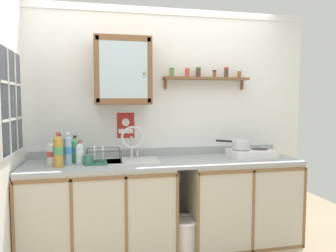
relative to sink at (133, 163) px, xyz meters
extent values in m
cube|color=white|center=(0.31, 0.29, 0.29)|extent=(3.24, 0.05, 2.48)
cube|color=white|center=(0.31, 0.26, 1.48)|extent=(3.24, 0.02, 0.05)
cube|color=beige|center=(-0.32, -0.04, -0.44)|extent=(1.34, 0.62, 0.85)
cube|color=brown|center=(-0.32, -0.36, -0.06)|extent=(1.34, 0.01, 0.03)
cube|color=brown|center=(-0.99, -0.36, -0.44)|extent=(0.02, 0.01, 0.78)
cube|color=brown|center=(-0.54, -0.36, -0.44)|extent=(0.02, 0.01, 0.78)
cube|color=brown|center=(-0.10, -0.36, -0.44)|extent=(0.02, 0.01, 0.78)
cube|color=brown|center=(0.35, -0.36, -0.44)|extent=(0.02, 0.01, 0.78)
cube|color=black|center=(1.07, -0.01, -0.91)|extent=(1.04, 0.56, 0.08)
cube|color=beige|center=(1.07, -0.04, -0.44)|extent=(1.07, 0.62, 0.85)
cube|color=brown|center=(1.07, -0.36, -0.06)|extent=(1.07, 0.01, 0.03)
cube|color=brown|center=(1.07, -0.36, -0.82)|extent=(1.07, 0.01, 0.03)
cube|color=brown|center=(0.54, -0.36, -0.44)|extent=(0.02, 0.01, 0.78)
cube|color=brown|center=(1.07, -0.36, -0.44)|extent=(0.02, 0.01, 0.78)
cube|color=brown|center=(1.61, -0.36, -0.44)|extent=(0.02, 0.01, 0.78)
cube|color=#9EA3A8|center=(0.31, -0.04, 0.00)|extent=(2.60, 0.65, 0.03)
cube|color=#9EA3A8|center=(0.31, 0.26, 0.05)|extent=(2.60, 0.02, 0.08)
cube|color=silver|center=(0.00, -0.02, 0.02)|extent=(0.49, 0.38, 0.01)
cube|color=slate|center=(0.00, -0.02, -0.13)|extent=(0.41, 0.30, 0.01)
cube|color=slate|center=(0.00, 0.13, -0.06)|extent=(0.41, 0.01, 0.15)
cube|color=slate|center=(0.00, -0.18, -0.06)|extent=(0.41, 0.01, 0.15)
cylinder|color=#4C4C51|center=(0.00, -0.02, -0.13)|extent=(0.04, 0.04, 0.01)
cylinder|color=silver|center=(0.00, 0.19, 0.03)|extent=(0.05, 0.05, 0.02)
cylinder|color=silver|center=(0.00, 0.19, 0.14)|extent=(0.02, 0.02, 0.19)
torus|color=silver|center=(0.00, 0.09, 0.23)|extent=(0.22, 0.02, 0.22)
cylinder|color=silver|center=(0.06, 0.19, 0.06)|extent=(0.02, 0.02, 0.06)
cube|color=silver|center=(1.19, -0.05, 0.05)|extent=(0.43, 0.33, 0.08)
cylinder|color=#2D2D2D|center=(1.09, -0.03, 0.10)|extent=(0.17, 0.17, 0.01)
cylinder|color=#2D2D2D|center=(1.29, -0.03, 0.10)|extent=(0.17, 0.17, 0.01)
cylinder|color=black|center=(1.09, -0.20, 0.05)|extent=(0.03, 0.02, 0.03)
cylinder|color=black|center=(1.29, -0.20, 0.05)|extent=(0.03, 0.02, 0.03)
cylinder|color=silver|center=(1.09, -0.03, 0.14)|extent=(0.18, 0.18, 0.09)
torus|color=silver|center=(1.09, -0.03, 0.18)|extent=(0.19, 0.19, 0.01)
cylinder|color=black|center=(0.95, 0.09, 0.17)|extent=(0.15, 0.13, 0.02)
cylinder|color=silver|center=(-0.48, -0.04, 0.10)|extent=(0.08, 0.08, 0.16)
cone|color=silver|center=(-0.48, -0.04, 0.19)|extent=(0.07, 0.07, 0.03)
cylinder|color=red|center=(-0.48, -0.04, 0.22)|extent=(0.03, 0.03, 0.02)
cylinder|color=white|center=(-0.48, -0.04, 0.11)|extent=(0.08, 0.08, 0.05)
cylinder|color=teal|center=(-0.67, 0.05, 0.12)|extent=(0.08, 0.08, 0.21)
cone|color=teal|center=(-0.67, 0.05, 0.25)|extent=(0.08, 0.08, 0.04)
cylinder|color=#262626|center=(-0.67, 0.05, 0.27)|extent=(0.04, 0.04, 0.02)
cylinder|color=#D84C3F|center=(-0.67, 0.05, 0.13)|extent=(0.08, 0.08, 0.06)
cylinder|color=white|center=(-0.73, -0.05, 0.10)|extent=(0.07, 0.07, 0.18)
cone|color=white|center=(-0.73, -0.05, 0.21)|extent=(0.07, 0.07, 0.03)
cylinder|color=white|center=(-0.73, -0.05, 0.23)|extent=(0.03, 0.03, 0.02)
cylinder|color=#D84C3F|center=(-0.73, -0.05, 0.12)|extent=(0.08, 0.08, 0.05)
cylinder|color=#8CB7E0|center=(-0.59, -0.06, 0.13)|extent=(0.07, 0.07, 0.24)
cone|color=#8CB7E0|center=(-0.59, -0.06, 0.27)|extent=(0.06, 0.06, 0.03)
cylinder|color=white|center=(-0.59, -0.06, 0.29)|extent=(0.03, 0.03, 0.02)
cylinder|color=#3F8CCC|center=(-0.59, -0.06, 0.15)|extent=(0.07, 0.07, 0.07)
cylinder|color=#4CB266|center=(-0.53, 0.06, 0.11)|extent=(0.07, 0.07, 0.20)
cone|color=#4CB266|center=(-0.53, 0.06, 0.23)|extent=(0.07, 0.07, 0.03)
cylinder|color=#262626|center=(-0.53, 0.06, 0.25)|extent=(0.03, 0.03, 0.02)
cylinder|color=#3F8CCC|center=(-0.53, 0.06, 0.13)|extent=(0.07, 0.07, 0.06)
cylinder|color=gold|center=(-0.66, -0.14, 0.14)|extent=(0.08, 0.08, 0.24)
cone|color=gold|center=(-0.66, -0.14, 0.28)|extent=(0.08, 0.08, 0.04)
cylinder|color=red|center=(-0.66, -0.14, 0.30)|extent=(0.04, 0.04, 0.02)
cylinder|color=#4C9959|center=(-0.66, -0.14, 0.16)|extent=(0.08, 0.08, 0.07)
cube|color=#26664C|center=(-0.27, -0.03, 0.02)|extent=(0.33, 0.26, 0.01)
cylinder|color=#4C4F54|center=(-0.42, -0.15, 0.08)|extent=(0.01, 0.01, 0.11)
cylinder|color=#4C4F54|center=(-0.12, -0.15, 0.08)|extent=(0.01, 0.01, 0.11)
cylinder|color=#4C4F54|center=(-0.42, 0.09, 0.08)|extent=(0.01, 0.01, 0.11)
cylinder|color=#4C4F54|center=(-0.12, 0.09, 0.08)|extent=(0.01, 0.01, 0.11)
cylinder|color=#4C4F54|center=(-0.27, -0.15, 0.14)|extent=(0.30, 0.01, 0.01)
cylinder|color=#4C4F54|center=(-0.27, 0.09, 0.14)|extent=(0.30, 0.01, 0.01)
cylinder|color=white|center=(-0.35, -0.03, 0.10)|extent=(0.01, 0.16, 0.16)
cylinder|color=white|center=(-0.28, -0.03, 0.10)|extent=(0.01, 0.15, 0.15)
cylinder|color=#337259|center=(-0.41, -0.11, 0.06)|extent=(0.09, 0.09, 0.09)
torus|color=#337259|center=(-0.39, -0.06, 0.06)|extent=(0.04, 0.06, 0.06)
cube|color=brown|center=(-0.08, 0.12, 0.87)|extent=(0.53, 0.29, 0.64)
cube|color=silver|center=(-0.08, -0.03, 0.87)|extent=(0.44, 0.01, 0.52)
cube|color=brown|center=(-0.32, -0.03, 0.87)|extent=(0.04, 0.01, 0.60)
cube|color=brown|center=(0.16, -0.03, 0.87)|extent=(0.04, 0.01, 0.60)
cube|color=brown|center=(-0.08, -0.03, 1.16)|extent=(0.50, 0.01, 0.05)
cube|color=brown|center=(-0.08, -0.03, 0.58)|extent=(0.50, 0.01, 0.05)
sphere|color=olive|center=(0.11, -0.05, 0.84)|extent=(0.02, 0.02, 0.02)
cube|color=brown|center=(0.79, 0.20, 0.82)|extent=(0.91, 0.14, 0.02)
cube|color=brown|center=(0.37, 0.25, 0.76)|extent=(0.02, 0.03, 0.10)
cube|color=brown|center=(1.22, 0.25, 0.76)|extent=(0.02, 0.03, 0.10)
cylinder|color=#598C3F|center=(0.42, 0.18, 0.87)|extent=(0.05, 0.05, 0.07)
cylinder|color=#33723F|center=(0.42, 0.18, 0.91)|extent=(0.05, 0.05, 0.02)
cylinder|color=#CC4C33|center=(0.59, 0.20, 0.87)|extent=(0.04, 0.04, 0.07)
cylinder|color=red|center=(0.59, 0.20, 0.91)|extent=(0.05, 0.05, 0.02)
cylinder|color=#4C3326|center=(0.71, 0.21, 0.87)|extent=(0.05, 0.05, 0.09)
cylinder|color=#33723F|center=(0.71, 0.21, 0.92)|extent=(0.05, 0.05, 0.02)
cylinder|color=brown|center=(0.88, 0.19, 0.86)|extent=(0.04, 0.04, 0.06)
cylinder|color=black|center=(0.88, 0.19, 0.90)|extent=(0.04, 0.04, 0.02)
cylinder|color=#4C3326|center=(1.01, 0.18, 0.88)|extent=(0.05, 0.05, 0.09)
cylinder|color=red|center=(1.01, 0.18, 0.93)|extent=(0.05, 0.05, 0.02)
cylinder|color=brown|center=(1.16, 0.19, 0.86)|extent=(0.04, 0.04, 0.07)
cylinder|color=white|center=(1.16, 0.19, 0.91)|extent=(0.04, 0.04, 0.02)
cube|color=#B2261E|center=(-0.04, 0.26, 0.34)|extent=(0.17, 0.01, 0.26)
cube|color=white|center=(-0.04, 0.26, 0.28)|extent=(0.15, 0.00, 0.05)
cylinder|color=white|center=(-0.04, 0.26, 0.37)|extent=(0.08, 0.00, 0.08)
cube|color=#262D38|center=(-1.00, -0.21, 0.58)|extent=(0.01, 0.62, 0.82)
cube|color=white|center=(-1.01, -0.21, 0.58)|extent=(0.02, 0.66, 0.87)
cube|color=white|center=(-0.99, -0.32, 0.58)|extent=(0.01, 0.02, 0.82)
cube|color=white|center=(-0.99, -0.10, 0.58)|extent=(0.01, 0.02, 0.82)
cube|color=white|center=(-0.99, -0.21, 0.44)|extent=(0.01, 0.62, 0.02)
cube|color=white|center=(-0.99, -0.21, 0.72)|extent=(0.01, 0.62, 0.02)
cylinder|color=silver|center=(0.45, -0.20, -0.74)|extent=(0.28, 0.28, 0.42)
torus|color=white|center=(0.45, -0.20, -0.52)|extent=(0.31, 0.31, 0.03)
camera|label=1|loc=(-0.31, -3.05, 0.58)|focal=34.71mm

